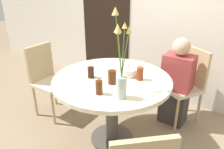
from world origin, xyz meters
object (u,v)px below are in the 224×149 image
drink_glass_3 (140,73)px  drink_glass_2 (91,72)px  flower_vase (121,66)px  side_plate (153,88)px  birthday_cake (129,71)px  chair_right_flank (187,81)px  chair_far_back (47,76)px  drink_glass_0 (112,77)px  person_boy (176,85)px  drink_glass_1 (99,87)px

drink_glass_3 → drink_glass_2: bearing=-151.2°
flower_vase → side_plate: size_ratio=4.29×
birthday_cake → chair_right_flank: bearing=59.4°
chair_far_back → birthday_cake: 1.15m
drink_glass_2 → drink_glass_0: bearing=2.2°
birthday_cake → drink_glass_0: drink_glass_0 is taller
person_boy → birthday_cake: bearing=-120.6°
chair_far_back → drink_glass_2: (0.82, -0.09, 0.29)m
side_plate → drink_glass_2: bearing=-167.3°
chair_right_flank → flower_vase: flower_vase is taller
chair_far_back → chair_right_flank: bearing=-60.9°
chair_far_back → person_boy: 1.62m
drink_glass_1 → drink_glass_0: bearing=95.8°
chair_right_flank → flower_vase: 1.27m
drink_glass_1 → drink_glass_2: 0.35m
drink_glass_3 → person_boy: person_boy is taller
flower_vase → drink_glass_1: flower_vase is taller
chair_far_back → side_plate: bearing=-89.0°
side_plate → person_boy: size_ratio=0.16×
drink_glass_0 → drink_glass_3: bearing=52.2°
chair_right_flank → person_boy: (-0.08, -0.14, -0.02)m
side_plate → drink_glass_0: (-0.36, -0.13, 0.06)m
chair_far_back → flower_vase: size_ratio=1.25×
flower_vase → drink_glass_3: bearing=94.1°
chair_right_flank → birthday_cake: size_ratio=4.89×
birthday_cake → person_boy: person_boy is taller
side_plate → drink_glass_3: 0.22m
side_plate → drink_glass_2: drink_glass_2 is taller
chair_right_flank → birthday_cake: chair_right_flank is taller
chair_far_back → drink_glass_1: size_ratio=7.51×
side_plate → drink_glass_2: 0.63m
side_plate → drink_glass_2: (-0.61, -0.14, 0.05)m
chair_far_back → drink_glass_0: bearing=-95.2°
side_plate → person_boy: 0.74m
birthday_cake → drink_glass_3: 0.15m
chair_far_back → flower_vase: flower_vase is taller
drink_glass_1 → person_boy: person_boy is taller
flower_vase → drink_glass_1: size_ratio=6.01×
chair_right_flank → drink_glass_2: bearing=-95.0°
birthday_cake → drink_glass_1: bearing=-90.5°
drink_glass_2 → person_boy: (0.62, 0.84, -0.31)m
side_plate → drink_glass_0: size_ratio=1.33×
drink_glass_2 → drink_glass_3: size_ratio=0.84×
chair_right_flank → drink_glass_1: 1.30m
drink_glass_2 → drink_glass_1: bearing=-38.5°
drink_glass_0 → drink_glass_2: drink_glass_0 is taller
chair_right_flank → birthday_cake: 0.87m
chair_right_flank → drink_glass_0: (-0.45, -0.96, 0.30)m
drink_glass_3 → chair_right_flank: bearing=69.8°
chair_right_flank → flower_vase: bearing=-71.3°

